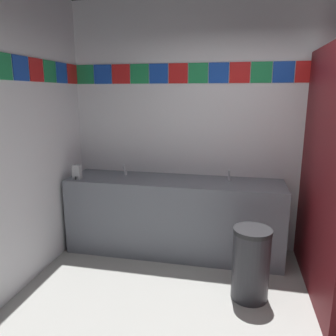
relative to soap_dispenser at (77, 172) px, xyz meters
The scene contains 6 objects.
wall_back 2.21m from the soap_dispenser, 13.84° to the left, with size 4.55×0.09×2.86m.
vanity_counter 1.21m from the soap_dispenser, ahead, with size 2.43×0.60×0.87m.
faucet_left 0.55m from the soap_dispenser, 29.32° to the left, with size 0.04×0.10×0.14m.
faucet_right 1.71m from the soap_dispenser, ahead, with size 0.04×0.10×0.14m.
soap_dispenser is the anchor object (origin of this frame).
trash_bin 2.10m from the soap_dispenser, 16.03° to the right, with size 0.34×0.34×0.67m.
Camera 1 is at (-0.34, -2.00, 1.82)m, focal length 34.86 mm.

